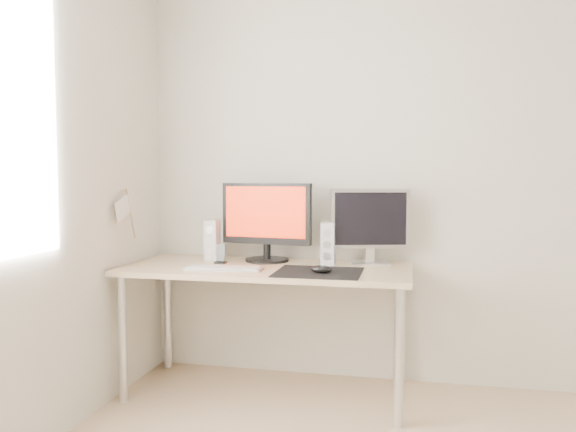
{
  "coord_description": "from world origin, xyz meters",
  "views": [
    {
      "loc": [
        -0.15,
        -1.65,
        1.23
      ],
      "look_at": [
        -0.83,
        1.46,
        1.01
      ],
      "focal_mm": 35.0,
      "sensor_mm": 36.0,
      "label": 1
    }
  ],
  "objects": [
    {
      "name": "speaker_right",
      "position": [
        -0.6,
        1.5,
        0.85
      ],
      "size": [
        0.08,
        0.09,
        0.24
      ],
      "color": "silver",
      "rests_on": "desk"
    },
    {
      "name": "phone_dock",
      "position": [
        -1.22,
        1.42,
        0.76
      ],
      "size": [
        0.06,
        0.05,
        0.11
      ],
      "color": "black",
      "rests_on": "desk"
    },
    {
      "name": "pennant",
      "position": [
        -1.72,
        1.24,
        1.05
      ],
      "size": [
        0.01,
        0.23,
        0.29
      ],
      "color": "#A57F54",
      "rests_on": "wall_left"
    },
    {
      "name": "mousepad",
      "position": [
        -0.61,
        1.24,
        0.73
      ],
      "size": [
        0.45,
        0.4,
        0.0
      ],
      "primitive_type": "cube",
      "color": "black",
      "rests_on": "desk"
    },
    {
      "name": "wall_back",
      "position": [
        0.0,
        1.75,
        1.25
      ],
      "size": [
        3.5,
        0.0,
        3.5
      ],
      "primitive_type": "plane",
      "rotation": [
        1.57,
        0.0,
        0.0
      ],
      "color": "white",
      "rests_on": "ground"
    },
    {
      "name": "desk",
      "position": [
        -0.93,
        1.38,
        0.65
      ],
      "size": [
        1.6,
        0.7,
        0.73
      ],
      "color": "#D1B587",
      "rests_on": "ground"
    },
    {
      "name": "second_monitor",
      "position": [
        -0.37,
        1.57,
        0.97
      ],
      "size": [
        0.45,
        0.21,
        0.43
      ],
      "color": "silver",
      "rests_on": "desk"
    },
    {
      "name": "keyboard",
      "position": [
        -1.13,
        1.22,
        0.74
      ],
      "size": [
        0.42,
        0.14,
        0.02
      ],
      "color": "#B0B0B2",
      "rests_on": "desk"
    },
    {
      "name": "main_monitor",
      "position": [
        -0.98,
        1.55,
        0.98
      ],
      "size": [
        0.55,
        0.29,
        0.47
      ],
      "color": "black",
      "rests_on": "desk"
    },
    {
      "name": "mouse",
      "position": [
        -0.59,
        1.21,
        0.75
      ],
      "size": [
        0.11,
        0.07,
        0.04
      ],
      "primitive_type": "ellipsoid",
      "color": "black",
      "rests_on": "mousepad"
    },
    {
      "name": "speaker_left",
      "position": [
        -1.31,
        1.54,
        0.85
      ],
      "size": [
        0.08,
        0.09,
        0.24
      ],
      "color": "white",
      "rests_on": "desk"
    }
  ]
}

